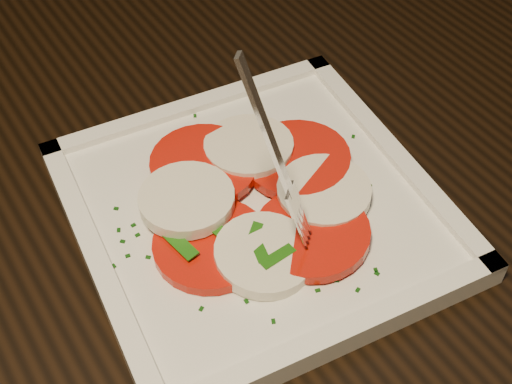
% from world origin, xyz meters
% --- Properties ---
extents(ground, '(6.00, 6.00, 0.00)m').
position_xyz_m(ground, '(0.00, 0.00, 0.00)').
color(ground, black).
rests_on(ground, ground).
extents(table, '(1.28, 0.93, 0.75)m').
position_xyz_m(table, '(-0.25, -0.30, 0.65)').
color(table, black).
rests_on(table, ground).
extents(chair, '(0.55, 0.55, 0.93)m').
position_xyz_m(chair, '(-0.24, 0.37, 0.53)').
color(chair, black).
rests_on(chair, ground).
extents(plate, '(0.31, 0.31, 0.01)m').
position_xyz_m(plate, '(-0.31, -0.32, 0.76)').
color(plate, white).
rests_on(plate, table).
extents(caprese_salad, '(0.22, 0.21, 0.02)m').
position_xyz_m(caprese_salad, '(-0.31, -0.32, 0.77)').
color(caprese_salad, red).
rests_on(caprese_salad, plate).
extents(fork, '(0.05, 0.05, 0.15)m').
position_xyz_m(fork, '(-0.33, -0.35, 0.86)').
color(fork, white).
rests_on(fork, caprese_salad).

